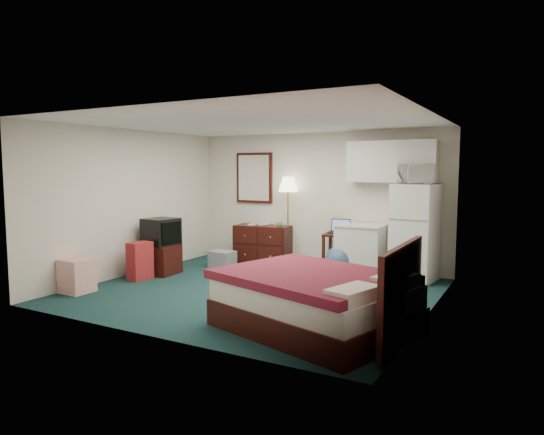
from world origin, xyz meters
The scene contains 25 objects.
floor centered at (0.00, 0.00, 0.00)m, with size 5.00×4.50×0.01m, color #0F2D2E.
ceiling centered at (0.00, 0.00, 2.50)m, with size 5.00×4.50×0.01m, color silver.
walls centered at (0.00, 0.00, 1.25)m, with size 5.01×4.51×2.50m.
mirror centered at (-1.35, 2.22, 1.65)m, with size 0.80×0.06×1.00m, color white, non-canonical shape.
upper_cabinets centered at (1.45, 2.08, 1.95)m, with size 1.50×0.35×0.70m, color silver, non-canonical shape.
headboard centered at (2.46, -1.15, 0.55)m, with size 0.06×1.56×1.00m, color black, non-canonical shape.
dresser centered at (-1.01, 1.98, 0.37)m, with size 1.08×0.49×0.74m, color black, non-canonical shape.
floor_lamp centered at (-0.50, 2.05, 0.84)m, with size 0.36×0.36×1.68m, color tan, non-canonical shape.
desk centered at (0.60, 1.93, 0.34)m, with size 0.54×0.54×0.69m, color black, non-canonical shape.
exercise_ball centered at (0.67, 1.74, 0.25)m, with size 0.50×0.50×0.50m, color #374F7E.
kitchen_counter centered at (0.97, 1.91, 0.42)m, with size 0.77×0.58×0.84m, color silver, non-canonical shape.
fridge centered at (1.91, 1.88, 0.79)m, with size 0.65×0.65×1.58m, color white, non-canonical shape.
bed centered at (1.48, -1.15, 0.32)m, with size 2.01×1.57×0.64m, color maroon, non-canonical shape.
tv_stand centered at (-2.05, 0.24, 0.25)m, with size 0.51×0.55×0.51m, color black, non-canonical shape.
suitcase centered at (-2.06, -0.27, 0.31)m, with size 0.24×0.38×0.62m, color maroon, non-canonical shape.
retail_box centered at (-2.28, -1.34, 0.25)m, with size 0.40×0.40×0.50m, color #F1E3CE, non-canonical shape.
file_bin centered at (-1.44, 1.21, 0.15)m, with size 0.44×0.33×0.31m, color gray, non-canonical shape.
cardboard_box_a centered at (-0.36, 1.51, 0.10)m, with size 0.25×0.21×0.21m, color #9A7553, non-canonical shape.
cardboard_box_b centered at (0.46, 1.48, 0.12)m, with size 0.20×0.23×0.23m, color #9A7553, non-canonical shape.
laptop centered at (0.56, 1.94, 0.81)m, with size 0.35×0.28×0.24m, color black, non-canonical shape.
crt_tv centered at (-2.07, 0.26, 0.74)m, with size 0.50×0.54×0.46m, color black, non-canonical shape.
microwave centered at (1.89, 1.93, 1.78)m, with size 0.58×0.32×0.39m, color white.
book_a centered at (-1.30, 1.91, 0.84)m, with size 0.16×0.02×0.21m, color #9A7553.
book_b centered at (-1.11, 2.03, 0.85)m, with size 0.18×0.02×0.24m, color #9A7553.
mug centered at (-0.60, 1.90, 0.79)m, with size 0.12×0.09×0.12m, color #4B8940.
Camera 1 is at (3.66, -6.11, 1.82)m, focal length 32.00 mm.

